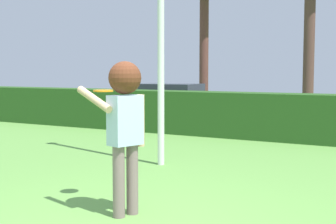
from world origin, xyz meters
name	(u,v)px	position (x,y,z in m)	size (l,w,h in m)	color
person	(125,115)	(-0.28, 0.35, 1.19)	(0.83, 0.55, 1.81)	slate
frisbee	(103,91)	(-0.85, 0.69, 1.45)	(0.26, 0.26, 0.02)	orange
hedge_row	(302,118)	(0.00, 7.33, 0.57)	(29.13, 0.90, 1.15)	#264F1C
parked_car_black	(168,100)	(-5.51, 10.48, 0.69)	(4.30, 2.03, 1.25)	black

